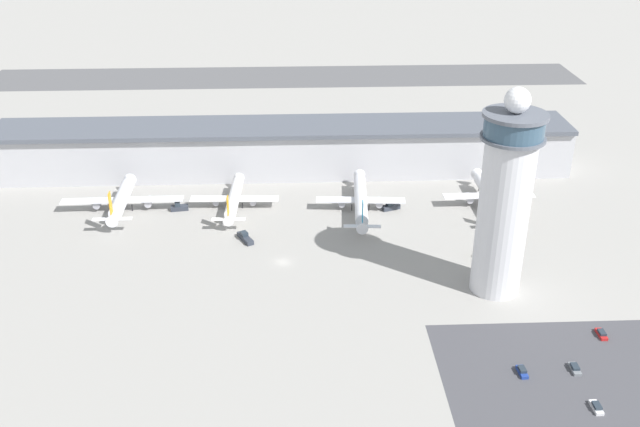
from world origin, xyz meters
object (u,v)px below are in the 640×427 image
airplane_gate_bravo (234,198)px  airplane_gate_delta (490,195)px  car_white_wagon (601,334)px  service_truck_catering (391,207)px  service_truck_water (245,238)px  control_tower (505,200)px  service_truck_fuel (179,207)px  car_red_hatchback (575,369)px  service_truck_baggage (484,257)px  car_black_suv (522,371)px  airplane_gate_alpha (122,199)px  airplane_gate_charlie (361,200)px  car_silver_sedan (596,407)px

airplane_gate_bravo → airplane_gate_delta: (89.25, -2.48, 0.65)m
airplane_gate_bravo → car_white_wagon: bearing=-38.5°
service_truck_catering → service_truck_water: bearing=-157.7°
control_tower → car_white_wagon: 42.11m
service_truck_fuel → service_truck_water: size_ratio=0.76×
airplane_gate_bravo → car_red_hatchback: bearing=-46.6°
airplane_gate_bravo → service_truck_catering: bearing=-3.3°
airplane_gate_bravo → service_truck_baggage: airplane_gate_bravo is taller
service_truck_catering → car_black_suv: bearing=-77.6°
car_red_hatchback → car_white_wagon: car_white_wagon is taller
control_tower → car_black_suv: control_tower is taller
airplane_gate_delta → service_truck_catering: airplane_gate_delta is taller
airplane_gate_alpha → control_tower: bearing=-25.2°
airplane_gate_charlie → car_black_suv: bearing=-71.1°
airplane_gate_charlie → car_silver_sedan: airplane_gate_charlie is taller
service_truck_water → car_black_suv: bearing=-44.9°
airplane_gate_alpha → service_truck_fuel: (19.39, 0.06, -3.47)m
service_truck_catering → service_truck_fuel: (-73.69, 2.60, -0.00)m
airplane_gate_bravo → service_truck_fuel: 19.39m
car_white_wagon → airplane_gate_delta: bearing=97.3°
service_truck_fuel → car_red_hatchback: size_ratio=1.37×
control_tower → airplane_gate_alpha: control_tower is taller
control_tower → service_truck_baggage: control_tower is taller
service_truck_baggage → car_silver_sedan: size_ratio=1.38×
airplane_gate_delta → service_truck_catering: size_ratio=5.57×
airplane_gate_charlie → car_red_hatchback: bearing=-63.8°
airplane_gate_charlie → car_black_suv: 93.87m
service_truck_baggage → airplane_gate_bravo: bearing=153.4°
airplane_gate_delta → service_truck_fuel: bearing=179.0°
airplane_gate_charlie → car_white_wagon: 93.00m
airplane_gate_charlie → service_truck_baggage: 49.64m
service_truck_catering → service_truck_fuel: bearing=178.0°
airplane_gate_bravo → car_silver_sedan: bearing=-50.5°
service_truck_baggage → car_silver_sedan: 66.78m
airplane_gate_delta → service_truck_water: size_ratio=4.51×
control_tower → car_red_hatchback: size_ratio=12.71×
airplane_gate_delta → service_truck_catering: bearing=-178.8°
service_truck_fuel → car_silver_sedan: 149.33m
service_truck_fuel → airplane_gate_alpha: bearing=-179.8°
control_tower → car_white_wagon: bearing=-47.2°
airplane_gate_delta → car_black_suv: size_ratio=8.25×
car_black_suv → service_truck_fuel: bearing=135.4°
service_truck_catering → car_white_wagon: size_ratio=1.43×
car_red_hatchback → airplane_gate_alpha: bearing=144.0°
service_truck_water → car_black_suv: size_ratio=1.83×
service_truck_water → car_white_wagon: (94.06, -55.19, -0.36)m
airplane_gate_charlie → service_truck_catering: 11.18m
airplane_gate_alpha → car_red_hatchback: airplane_gate_alpha is taller
airplane_gate_bravo → airplane_gate_charlie: (43.85, -3.92, 0.46)m
control_tower → service_truck_catering: (-22.69, 52.02, -26.82)m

